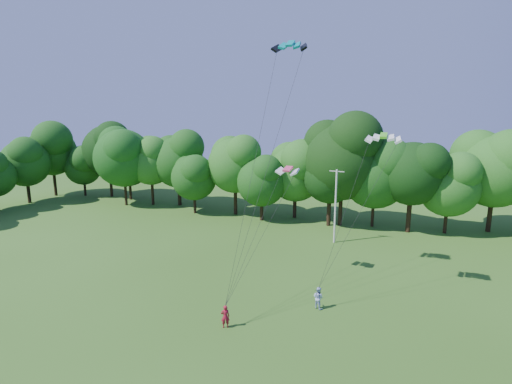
% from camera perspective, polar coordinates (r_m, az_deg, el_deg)
% --- Properties ---
extents(utility_pole, '(1.65, 0.31, 8.28)m').
position_cam_1_polar(utility_pole, '(44.85, 11.28, -1.91)').
color(utility_pole, silver).
rests_on(utility_pole, ground).
extents(kite_flyer_left, '(0.71, 0.62, 1.63)m').
position_cam_1_polar(kite_flyer_left, '(28.47, -4.41, -17.30)').
color(kite_flyer_left, maroon).
rests_on(kite_flyer_left, ground).
extents(kite_flyer_right, '(1.01, 0.93, 1.68)m').
position_cam_1_polar(kite_flyer_right, '(31.14, 8.88, -14.69)').
color(kite_flyer_right, '#A9BCEB').
rests_on(kite_flyer_right, ground).
extents(kite_teal, '(2.73, 1.26, 0.66)m').
position_cam_1_polar(kite_teal, '(33.61, 4.93, 20.38)').
color(kite_teal, '#049093').
rests_on(kite_teal, ground).
extents(kite_green, '(2.56, 1.18, 0.42)m').
position_cam_1_polar(kite_green, '(31.59, 17.78, 7.69)').
color(kite_green, '#50D620').
rests_on(kite_green, ground).
extents(kite_pink, '(2.07, 1.22, 0.43)m').
position_cam_1_polar(kite_pink, '(34.01, 4.57, 3.31)').
color(kite_pink, '#DC3D6A').
rests_on(kite_pink, ground).
extents(tree_back_west, '(9.70, 9.70, 14.10)m').
position_cam_1_polar(tree_back_west, '(64.41, -18.50, 5.88)').
color(tree_back_west, '#352715').
rests_on(tree_back_west, ground).
extents(tree_back_center, '(10.60, 10.60, 15.42)m').
position_cam_1_polar(tree_back_center, '(51.10, 12.32, 5.80)').
color(tree_back_center, '#312113').
rests_on(tree_back_center, ground).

